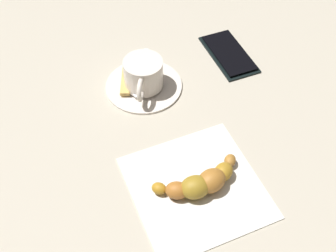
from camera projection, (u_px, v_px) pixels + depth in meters
ground_plane at (162, 133)px, 0.68m from camera, size 1.80×1.80×0.00m
saucer at (145, 85)px, 0.74m from camera, size 0.13×0.13×0.01m
espresso_cup at (144, 74)px, 0.72m from camera, size 0.09×0.07×0.05m
teaspoon at (140, 80)px, 0.74m from camera, size 0.12×0.06×0.01m
sugar_packet at (126, 80)px, 0.74m from camera, size 0.07×0.04×0.01m
napkin at (196, 187)px, 0.61m from camera, size 0.20×0.20×0.00m
croissant at (202, 182)px, 0.60m from camera, size 0.07×0.14×0.03m
cell_phone at (229, 54)px, 0.80m from camera, size 0.14×0.08×0.01m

